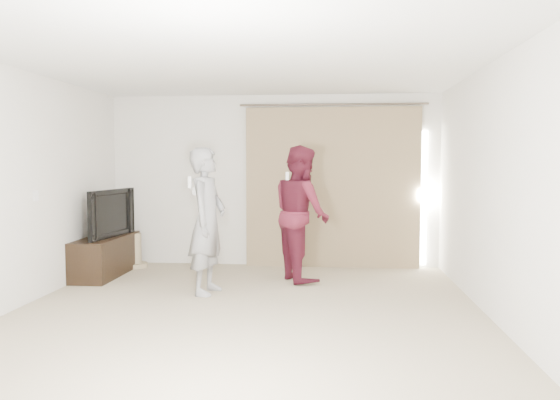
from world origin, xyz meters
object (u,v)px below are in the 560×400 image
(person_man, at_px, (207,221))
(tv_console, at_px, (106,256))
(tv, at_px, (105,213))
(person_woman, at_px, (301,213))

(person_man, bearing_deg, tv_console, 151.44)
(tv, xyz_separation_m, person_man, (1.67, -0.91, 0.01))
(tv_console, distance_m, person_man, 1.99)
(tv, bearing_deg, person_man, -111.31)
(tv, height_order, person_woman, person_woman)
(tv_console, height_order, person_woman, person_woman)
(tv, distance_m, person_woman, 2.75)
(tv, relative_size, person_woman, 0.64)
(tv_console, relative_size, tv, 1.22)
(tv, bearing_deg, person_woman, -83.74)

